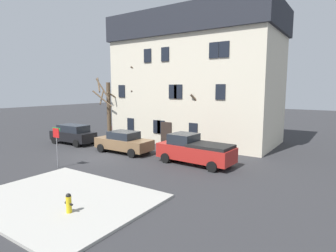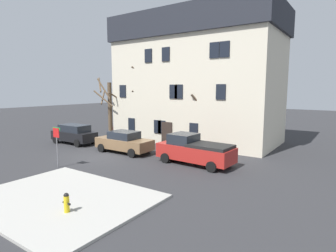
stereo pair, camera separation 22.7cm
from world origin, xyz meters
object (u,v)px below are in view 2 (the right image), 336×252
Objects in this scene: building_main at (196,78)px; fire_hydrant at (67,202)px; tree_bare_end at (218,114)px; tree_bare_far at (197,111)px; car_brown_sedan at (124,142)px; street_sign_pole at (57,139)px; tree_bare_near at (109,107)px; tree_bare_mid at (145,101)px; bicycle_leaning at (114,132)px; car_black_wagon at (74,134)px; pickup_truck_red at (194,150)px.

building_main reaches higher than fire_hydrant.
tree_bare_end is (3.55, -2.56, -3.14)m from building_main.
tree_bare_far is 1.06× the size of tree_bare_end.
tree_bare_end is at bearing 44.51° from car_brown_sedan.
fire_hydrant is at bearing -31.55° from street_sign_pole.
tree_bare_near reaches higher than car_brown_sedan.
tree_bare_mid is at bearing 13.24° from tree_bare_near.
tree_bare_near reaches higher than street_sign_pole.
tree_bare_far is 11.54m from street_sign_pole.
street_sign_pole is at bearing -61.92° from bicycle_leaning.
building_main is 10.51m from bicycle_leaning.
tree_bare_mid is 6.62m from car_brown_sedan.
building_main is 4.58m from tree_bare_far.
car_black_wagon is 0.85× the size of pickup_truck_red.
building_main is at bearing 18.99° from bicycle_leaning.
car_brown_sedan is 2.71× the size of bicycle_leaning.
tree_bare_mid is 10.45m from pickup_truck_red.
pickup_truck_red is 8.98m from street_sign_pole.
bicycle_leaning is (-10.15, 0.13, -2.75)m from tree_bare_far.
tree_bare_end is (7.86, 0.05, -0.94)m from tree_bare_mid.
tree_bare_near is 0.85× the size of tree_bare_mid.
tree_bare_far reaches higher than tree_bare_near.
tree_bare_near reaches higher than tree_bare_end.
building_main is 12.64m from car_black_wagon.
bicycle_leaning is (-0.04, 0.67, -2.83)m from tree_bare_near.
tree_bare_near is 18.59m from fire_hydrant.
tree_bare_far is at bearing -0.76° from bicycle_leaning.
street_sign_pole is at bearing -112.75° from tree_bare_far.
pickup_truck_red reaches higher than car_black_wagon.
pickup_truck_red is (12.56, 0.14, 0.04)m from car_black_wagon.
tree_bare_near is 7.73× the size of fire_hydrant.
pickup_truck_red is 3.05× the size of bicycle_leaning.
pickup_truck_red is at bearing 86.85° from fire_hydrant.
car_brown_sedan is (2.28, -5.44, -3.02)m from tree_bare_mid.
fire_hydrant is (3.71, -17.47, -5.54)m from building_main.
car_brown_sedan is at bearing -178.47° from pickup_truck_red.
fire_hydrant is (-0.53, -9.60, -0.42)m from pickup_truck_red.
tree_bare_mid is at bearing 3.78° from bicycle_leaning.
tree_bare_far is at bearing 52.76° from car_brown_sedan.
bicycle_leaning is at bearing -178.49° from tree_bare_end.
car_black_wagon is (-10.12, -5.00, -2.20)m from tree_bare_far.
tree_bare_mid is 17.22m from fire_hydrant.
fire_hydrant is (12.02, -13.93, -2.66)m from tree_bare_near.
bicycle_leaning is (-12.58, 5.00, -0.59)m from pickup_truck_red.
tree_bare_mid reaches higher than car_black_wagon.
tree_bare_near is at bearing 89.85° from car_black_wagon.
tree_bare_far is at bearing 67.25° from street_sign_pole.
car_brown_sedan is at bearing -35.59° from tree_bare_near.
tree_bare_end is 1.33× the size of car_black_wagon.
tree_bare_end is (11.86, 0.99, -0.27)m from tree_bare_near.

